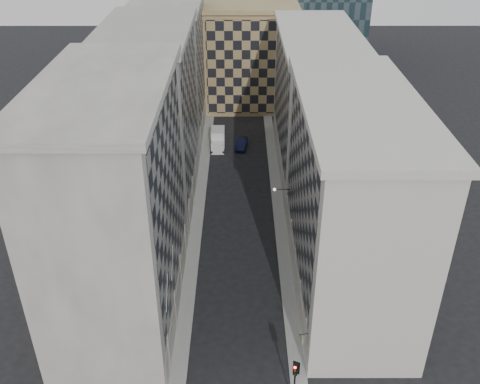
{
  "coord_description": "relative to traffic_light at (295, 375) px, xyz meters",
  "views": [
    {
      "loc": [
        0.13,
        -29.81,
        37.65
      ],
      "look_at": [
        0.17,
        12.56,
        12.61
      ],
      "focal_mm": 40.0,
      "sensor_mm": 36.0,
      "label": 1
    }
  ],
  "objects": [
    {
      "name": "traffic_light",
      "position": [
        0.0,
        0.0,
        0.0
      ],
      "size": [
        0.57,
        0.57,
        4.59
      ],
      "rotation": [
        0.0,
        0.0,
        -0.43
      ],
      "color": "black",
      "rests_on": "sidewalk_east"
    },
    {
      "name": "sidewalk_west",
      "position": [
        -9.8,
        30.59,
        -3.36
      ],
      "size": [
        1.5,
        100.0,
        0.15
      ],
      "primitive_type": "cube",
      "color": "gray",
      "rests_on": "ground"
    },
    {
      "name": "shop_sign",
      "position": [
        0.86,
        3.59,
        0.4
      ],
      "size": [
        0.91,
        0.8,
        0.88
      ],
      "rotation": [
        0.0,
        0.0,
        0.16
      ],
      "color": "black",
      "rests_on": "ground"
    },
    {
      "name": "bldg_right_b",
      "position": [
        6.34,
        42.59,
        6.41
      ],
      "size": [
        10.8,
        28.8,
        19.7
      ],
      "color": "beige",
      "rests_on": "ground"
    },
    {
      "name": "bracket_lamp",
      "position": [
        -0.17,
        24.59,
        2.76
      ],
      "size": [
        1.98,
        0.36,
        0.36
      ],
      "color": "black",
      "rests_on": "ground"
    },
    {
      "name": "flagpoles_left",
      "position": [
        -10.45,
        6.59,
        4.56
      ],
      "size": [
        0.1,
        6.33,
        2.33
      ],
      "color": "gray",
      "rests_on": "ground"
    },
    {
      "name": "sidewalk_east",
      "position": [
        0.7,
        30.59,
        -3.36
      ],
      "size": [
        1.5,
        100.0,
        0.15
      ],
      "primitive_type": "cube",
      "color": "gray",
      "rests_on": "ground"
    },
    {
      "name": "bldg_left_b",
      "position": [
        -15.43,
        33.59,
        7.89
      ],
      "size": [
        10.8,
        22.8,
        22.7
      ],
      "color": "#9A988F",
      "rests_on": "ground"
    },
    {
      "name": "box_truck",
      "position": [
        -7.9,
        48.85,
        -2.2
      ],
      "size": [
        2.15,
        5.19,
        2.84
      ],
      "rotation": [
        0.0,
        0.0,
        0.01
      ],
      "color": "white",
      "rests_on": "ground"
    },
    {
      "name": "bldg_left_a",
      "position": [
        -15.43,
        11.59,
        8.39
      ],
      "size": [
        10.8,
        22.8,
        23.7
      ],
      "color": "gray",
      "rests_on": "ground"
    },
    {
      "name": "bldg_left_c",
      "position": [
        -15.43,
        55.59,
        7.39
      ],
      "size": [
        10.8,
        22.8,
        21.7
      ],
      "color": "gray",
      "rests_on": "ground"
    },
    {
      "name": "bldg_right_a",
      "position": [
        6.33,
        15.59,
        6.89
      ],
      "size": [
        10.8,
        26.8,
        20.7
      ],
      "color": "beige",
      "rests_on": "ground"
    },
    {
      "name": "dark_car",
      "position": [
        -4.08,
        48.6,
        -2.7
      ],
      "size": [
        2.06,
        4.63,
        1.48
      ],
      "primitive_type": "imported",
      "rotation": [
        0.0,
        0.0,
        -0.11
      ],
      "color": "#0F1538",
      "rests_on": "ground"
    },
    {
      "name": "tan_block",
      "position": [
        -2.55,
        68.49,
        6.0
      ],
      "size": [
        16.8,
        14.8,
        18.8
      ],
      "color": "#9D8853",
      "rests_on": "ground"
    }
  ]
}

